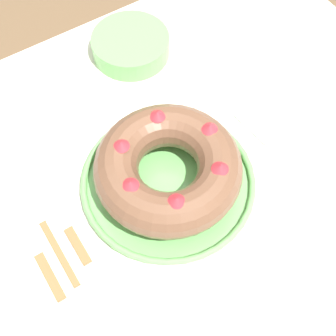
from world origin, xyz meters
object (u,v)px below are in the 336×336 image
Objects in this scene: fork at (49,234)px; serving_knife at (40,257)px; side_bowl at (131,45)px; cake_knife at (69,230)px; serving_dish at (168,182)px; bundt_cake at (168,168)px; napkin at (277,114)px.

serving_knife is (-0.03, -0.03, 0.00)m from fork.
cake_knife is at bearing -135.04° from side_bowl.
serving_dish is at bearing -108.93° from side_bowl.
cake_knife is (-0.20, 0.02, -0.06)m from bundt_cake.
side_bowl reaches higher than serving_knife.
fork is 0.93× the size of serving_knife.
serving_dish is 0.27m from napkin.
napkin is at bearing -3.14° from serving_knife.
serving_knife is (-0.26, -0.00, -0.01)m from serving_dish.
side_bowl reaches higher than cake_knife.
serving_dish reaches higher than napkin.
napkin is at bearing 3.60° from serving_dish.
serving_knife is at bearing -179.89° from bundt_cake.
side_bowl is at bearing 38.53° from fork.
side_bowl is (0.34, 0.29, 0.02)m from fork.
side_bowl is at bearing 48.48° from cake_knife.
napkin is at bearing 3.62° from cake_knife.
cake_knife is 0.47m from napkin.
fork is (-0.23, 0.03, -0.01)m from serving_dish.
bundt_cake is at bearing -176.40° from napkin.
napkin is (0.27, 0.02, -0.06)m from bundt_cake.
napkin is at bearing -61.81° from side_bowl.
bundt_cake is 1.80× the size of napkin.
napkin is at bearing -3.63° from fork.
cake_knife reaches higher than napkin.
serving_dish is 0.34m from side_bowl.
side_bowl is at bearing 71.08° from bundt_cake.
serving_knife and cake_knife have the same top height.
bundt_cake is 1.40× the size of fork.
fork is at bearing -139.05° from side_bowl.
cake_knife is (-0.20, 0.02, -0.01)m from serving_dish.
serving_dish is 1.23× the size of bundt_cake.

